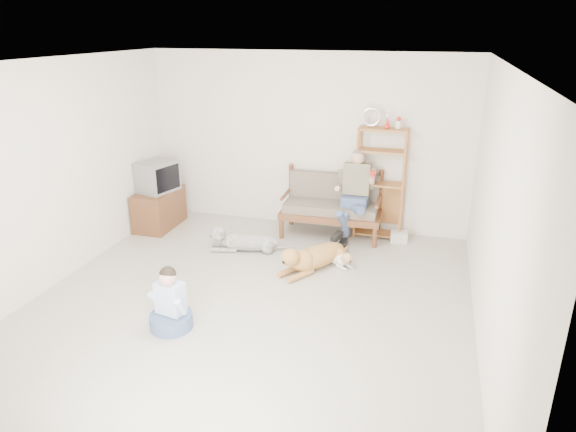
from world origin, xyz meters
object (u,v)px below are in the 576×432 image
(loveseat, at_px, (332,204))
(golden_retriever, at_px, (313,257))
(tv_stand, at_px, (159,209))
(etagere, at_px, (380,182))

(loveseat, relative_size, golden_retriever, 1.27)
(tv_stand, bearing_deg, golden_retriever, -16.93)
(loveseat, xyz_separation_m, tv_stand, (-2.71, -0.46, -0.19))
(tv_stand, relative_size, golden_retriever, 0.75)
(etagere, height_order, tv_stand, etagere)
(tv_stand, bearing_deg, loveseat, 9.47)
(etagere, distance_m, golden_retriever, 1.70)
(golden_retriever, bearing_deg, etagere, 96.02)
(etagere, xyz_separation_m, golden_retriever, (-0.68, -1.39, -0.69))
(loveseat, bearing_deg, tv_stand, -172.21)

